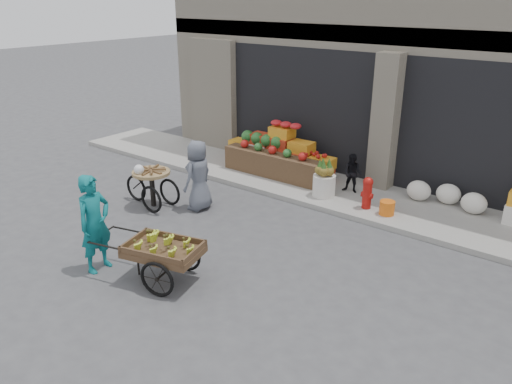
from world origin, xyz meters
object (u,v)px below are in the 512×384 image
Objects in this scene: pineapple_bin at (324,186)px; tricycle_cart at (152,182)px; orange_bucket at (387,208)px; banana_cart at (161,247)px; vendor_woman at (95,223)px; seated_person at (352,173)px; vendor_grey at (198,175)px; fire_hydrant at (367,192)px.

tricycle_cart is at bearing -137.74° from pineapple_bin.
banana_cart reaches higher than orange_bucket.
vendor_woman is at bearing -62.33° from tricycle_cart.
orange_bucket is at bearing -3.58° from pineapple_bin.
seated_person is 0.54× the size of vendor_woman.
seated_person is 0.59× the size of vendor_grey.
vendor_woman is at bearing -106.72° from pineapple_bin.
seated_person is 0.42× the size of banana_cart.
vendor_woman is (-1.92, -5.67, 0.28)m from seated_person.
tricycle_cart is (-4.00, -2.58, 0.06)m from fire_hydrant.
pineapple_bin is 3.92m from tricycle_cart.
pineapple_bin is 0.24× the size of banana_cart.
banana_cart is 1.40× the size of vendor_grey.
fire_hydrant is 4.76m from tricycle_cart.
vendor_grey reaches higher than banana_cart.
fire_hydrant is at bearing -2.60° from pineapple_bin.
seated_person is at bearing 56.31° from pineapple_bin.
banana_cart is at bearing -75.56° from vendor_woman.
fire_hydrant is 0.45× the size of vendor_grey.
vendor_grey is at bearing 107.37° from banana_cart.
fire_hydrant is at bearing -52.88° from seated_person.
pineapple_bin is 1.62× the size of orange_bucket.
seated_person reaches higher than orange_bucket.
vendor_woman is at bearing -122.14° from orange_bucket.
tricycle_cart is at bearing -150.62° from orange_bucket.
pineapple_bin is at bearing 71.06° from banana_cart.
vendor_grey reaches higher than orange_bucket.
vendor_grey reaches higher than tricycle_cart.
pineapple_bin is 0.75m from seated_person.
vendor_woman is 1.10× the size of vendor_grey.
seated_person is 4.62m from tricycle_cart.
tricycle_cart is (-3.30, -3.23, -0.02)m from seated_person.
orange_bucket is 0.18× the size of vendor_woman.
banana_cart is at bearing 27.72° from vendor_grey.
banana_cart is at bearing -40.37° from tricycle_cart.
vendor_grey is (-2.36, -2.70, 0.20)m from seated_person.
tricycle_cart is 0.91× the size of vendor_grey.
vendor_grey is at bearing -132.98° from pineapple_bin.
banana_cart is (-1.95, -4.57, 0.36)m from orange_bucket.
pineapple_bin is 1.61m from orange_bucket.
seated_person is (-1.20, 0.70, 0.31)m from orange_bucket.
vendor_grey is at bearing 27.80° from tricycle_cart.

